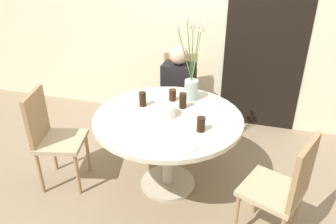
{
  "coord_description": "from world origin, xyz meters",
  "views": [
    {
      "loc": [
        0.69,
        -2.35,
        2.06
      ],
      "look_at": [
        0.0,
        0.0,
        0.77
      ],
      "focal_mm": 35.0,
      "sensor_mm": 36.0,
      "label": 1
    }
  ],
  "objects_px": {
    "chair_far_back": "(179,89)",
    "drink_glass_0": "(201,124)",
    "flower_vase": "(192,77)",
    "drink_glass_1": "(143,99)",
    "drink_glass_2": "(183,101)",
    "person_woman": "(178,96)",
    "chair_left_flank": "(284,186)",
    "drink_glass_3": "(173,95)",
    "birthday_cake": "(165,111)",
    "side_plate": "(187,146)",
    "chair_right_flank": "(51,134)"
  },
  "relations": [
    {
      "from": "chair_far_back",
      "to": "drink_glass_0",
      "type": "bearing_deg",
      "value": -77.18
    },
    {
      "from": "flower_vase",
      "to": "drink_glass_1",
      "type": "height_order",
      "value": "flower_vase"
    },
    {
      "from": "drink_glass_2",
      "to": "person_woman",
      "type": "relative_size",
      "value": 0.13
    },
    {
      "from": "drink_glass_0",
      "to": "chair_left_flank",
      "type": "bearing_deg",
      "value": -20.29
    },
    {
      "from": "flower_vase",
      "to": "drink_glass_3",
      "type": "height_order",
      "value": "flower_vase"
    },
    {
      "from": "person_woman",
      "to": "chair_left_flank",
      "type": "bearing_deg",
      "value": -49.14
    },
    {
      "from": "drink_glass_1",
      "to": "drink_glass_3",
      "type": "xyz_separation_m",
      "value": [
        0.23,
        0.18,
        -0.01
      ]
    },
    {
      "from": "birthday_cake",
      "to": "side_plate",
      "type": "bearing_deg",
      "value": -54.58
    },
    {
      "from": "drink_glass_3",
      "to": "side_plate",
      "type": "bearing_deg",
      "value": -66.71
    },
    {
      "from": "chair_far_back",
      "to": "flower_vase",
      "type": "xyz_separation_m",
      "value": [
        0.27,
        -0.62,
        0.41
      ]
    },
    {
      "from": "chair_left_flank",
      "to": "drink_glass_2",
      "type": "bearing_deg",
      "value": -101.31
    },
    {
      "from": "chair_right_flank",
      "to": "birthday_cake",
      "type": "xyz_separation_m",
      "value": [
        0.99,
        0.25,
        0.25
      ]
    },
    {
      "from": "chair_right_flank",
      "to": "drink_glass_3",
      "type": "distance_m",
      "value": 1.15
    },
    {
      "from": "birthday_cake",
      "to": "drink_glass_0",
      "type": "relative_size",
      "value": 1.53
    },
    {
      "from": "side_plate",
      "to": "drink_glass_3",
      "type": "height_order",
      "value": "drink_glass_3"
    },
    {
      "from": "chair_left_flank",
      "to": "chair_right_flank",
      "type": "bearing_deg",
      "value": -71.98
    },
    {
      "from": "chair_left_flank",
      "to": "person_woman",
      "type": "xyz_separation_m",
      "value": [
        -1.1,
        1.28,
        -0.02
      ]
    },
    {
      "from": "side_plate",
      "to": "drink_glass_2",
      "type": "height_order",
      "value": "drink_glass_2"
    },
    {
      "from": "drink_glass_3",
      "to": "person_woman",
      "type": "relative_size",
      "value": 0.1
    },
    {
      "from": "chair_far_back",
      "to": "drink_glass_1",
      "type": "xyz_separation_m",
      "value": [
        -0.11,
        -0.91,
        0.27
      ]
    },
    {
      "from": "birthday_cake",
      "to": "flower_vase",
      "type": "xyz_separation_m",
      "value": [
        0.13,
        0.41,
        0.16
      ]
    },
    {
      "from": "side_plate",
      "to": "drink_glass_0",
      "type": "bearing_deg",
      "value": 77.87
    },
    {
      "from": "chair_right_flank",
      "to": "person_woman",
      "type": "bearing_deg",
      "value": -51.63
    },
    {
      "from": "chair_left_flank",
      "to": "drink_glass_0",
      "type": "relative_size",
      "value": 7.85
    },
    {
      "from": "person_woman",
      "to": "drink_glass_1",
      "type": "bearing_deg",
      "value": -100.28
    },
    {
      "from": "chair_far_back",
      "to": "drink_glass_2",
      "type": "distance_m",
      "value": 0.92
    },
    {
      "from": "chair_right_flank",
      "to": "drink_glass_2",
      "type": "distance_m",
      "value": 1.21
    },
    {
      "from": "birthday_cake",
      "to": "flower_vase",
      "type": "bearing_deg",
      "value": 71.92
    },
    {
      "from": "chair_left_flank",
      "to": "birthday_cake",
      "type": "distance_m",
      "value": 1.1
    },
    {
      "from": "chair_far_back",
      "to": "drink_glass_1",
      "type": "distance_m",
      "value": 0.95
    },
    {
      "from": "chair_far_back",
      "to": "side_plate",
      "type": "distance_m",
      "value": 1.51
    },
    {
      "from": "birthday_cake",
      "to": "drink_glass_1",
      "type": "bearing_deg",
      "value": 152.81
    },
    {
      "from": "birthday_cake",
      "to": "drink_glass_1",
      "type": "relative_size",
      "value": 1.37
    },
    {
      "from": "drink_glass_1",
      "to": "drink_glass_2",
      "type": "xyz_separation_m",
      "value": [
        0.35,
        0.06,
        0.0
      ]
    },
    {
      "from": "drink_glass_0",
      "to": "person_woman",
      "type": "relative_size",
      "value": 0.11
    },
    {
      "from": "chair_right_flank",
      "to": "flower_vase",
      "type": "height_order",
      "value": "flower_vase"
    },
    {
      "from": "flower_vase",
      "to": "drink_glass_1",
      "type": "relative_size",
      "value": 5.61
    },
    {
      "from": "chair_left_flank",
      "to": "drink_glass_2",
      "type": "distance_m",
      "value": 1.1
    },
    {
      "from": "drink_glass_2",
      "to": "drink_glass_3",
      "type": "xyz_separation_m",
      "value": [
        -0.13,
        0.12,
        -0.02
      ]
    },
    {
      "from": "drink_glass_2",
      "to": "person_woman",
      "type": "xyz_separation_m",
      "value": [
        -0.22,
        0.68,
        -0.29
      ]
    },
    {
      "from": "chair_right_flank",
      "to": "birthday_cake",
      "type": "height_order",
      "value": "chair_right_flank"
    },
    {
      "from": "drink_glass_0",
      "to": "side_plate",
      "type": "bearing_deg",
      "value": -102.13
    },
    {
      "from": "chair_right_flank",
      "to": "flower_vase",
      "type": "distance_m",
      "value": 1.36
    },
    {
      "from": "flower_vase",
      "to": "chair_left_flank",
      "type": "bearing_deg",
      "value": -43.31
    },
    {
      "from": "drink_glass_2",
      "to": "drink_glass_1",
      "type": "bearing_deg",
      "value": -169.66
    },
    {
      "from": "chair_far_back",
      "to": "birthday_cake",
      "type": "bearing_deg",
      "value": -91.49
    },
    {
      "from": "side_plate",
      "to": "drink_glass_0",
      "type": "distance_m",
      "value": 0.26
    },
    {
      "from": "side_plate",
      "to": "drink_glass_2",
      "type": "xyz_separation_m",
      "value": [
        -0.18,
        0.6,
        0.06
      ]
    },
    {
      "from": "drink_glass_3",
      "to": "person_woman",
      "type": "distance_m",
      "value": 0.64
    },
    {
      "from": "birthday_cake",
      "to": "flower_vase",
      "type": "relative_size",
      "value": 0.24
    }
  ]
}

